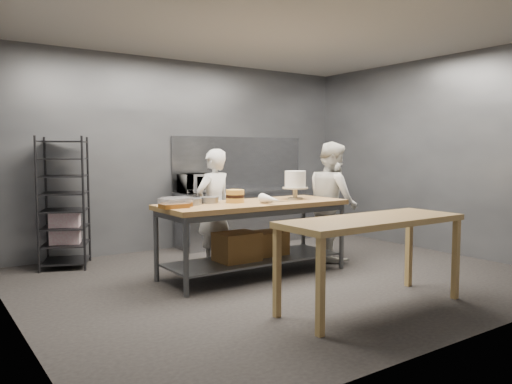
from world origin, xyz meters
The scene contains 16 objects.
ground centered at (0.00, 0.00, 0.00)m, with size 6.00×6.00×0.00m, color black.
back_wall centered at (0.00, 2.50, 1.50)m, with size 6.00×0.04×3.00m, color #4C4F54.
work_table centered at (-0.23, 0.30, 0.57)m, with size 2.40×0.90×0.92m.
near_counter centered at (0.00, -1.46, 0.81)m, with size 2.00×0.70×0.90m.
back_counter centered at (1.00, 2.18, 0.45)m, with size 2.60×0.60×0.90m.
splashback_panel centered at (1.00, 2.48, 1.35)m, with size 2.60×0.02×0.90m, color slate.
speed_rack centered at (-2.05, 2.10, 0.86)m, with size 0.80×0.83×1.75m.
chef_behind centered at (-0.41, 0.96, 0.79)m, with size 0.58×0.38×1.58m, color silver.
chef_right centered at (1.26, 0.43, 0.84)m, with size 0.82×0.64×1.69m, color silver.
microwave centered at (0.00, 2.18, 1.05)m, with size 0.54×0.37×0.30m, color black.
frosted_cake_stand centered at (0.46, 0.30, 1.16)m, with size 0.34×0.34×0.37m.
layer_cake centered at (-0.44, 0.37, 1.00)m, with size 0.23×0.23×0.16m.
cake_pans centered at (-0.99, 0.46, 0.96)m, with size 0.68×0.36×0.07m.
piping_bag centered at (-0.19, -0.03, 0.98)m, with size 0.12×0.12×0.38m, color white.
offset_spatula centered at (0.00, 0.13, 0.93)m, with size 0.36×0.02×0.02m.
pastry_clamshells centered at (-1.27, 0.31, 0.98)m, with size 0.40×0.33×0.11m.
Camera 1 is at (-3.71, -4.81, 1.55)m, focal length 35.00 mm.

